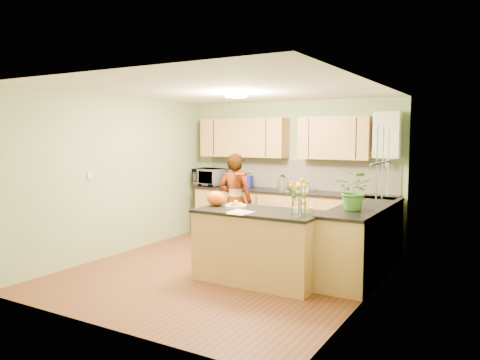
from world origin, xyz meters
The scene contains 28 objects.
floor centered at (0.00, 0.00, 0.00)m, with size 4.50×4.50×0.00m, color #5E2D1A.
ceiling centered at (0.00, 0.00, 2.50)m, with size 4.00×4.50×0.02m, color silver.
wall_back centered at (0.00, 2.25, 1.25)m, with size 4.00×0.02×2.50m, color #8B9E71.
wall_front centered at (0.00, -2.25, 1.25)m, with size 4.00×0.02×2.50m, color #8B9E71.
wall_left centered at (-2.00, 0.00, 1.25)m, with size 0.02×4.50×2.50m, color #8B9E71.
wall_right centered at (2.00, 0.00, 1.25)m, with size 0.02×4.50×2.50m, color #8B9E71.
back_counter centered at (0.10, 1.95, 0.47)m, with size 3.64×0.62×0.94m.
right_counter centered at (1.70, 0.85, 0.47)m, with size 0.62×2.24×0.94m.
splashback centered at (0.10, 2.23, 1.20)m, with size 3.60×0.02×0.52m, color silver.
upper_cabinets centered at (-0.18, 2.08, 1.85)m, with size 3.20×0.34×0.70m.
boiler centered at (1.70, 2.09, 1.90)m, with size 0.40×0.30×0.86m.
window_right centered at (1.99, 0.60, 1.55)m, with size 0.01×1.30×1.05m.
light_switch centered at (-1.99, -0.60, 1.30)m, with size 0.02×0.09×0.09m, color silver.
ceiling_lamp centered at (0.00, 0.30, 2.46)m, with size 0.30×0.30×0.07m.
peninsula_island centered at (0.62, -0.16, 0.47)m, with size 1.63×0.83×0.93m.
fruit_dish centered at (0.27, -0.16, 0.97)m, with size 0.28×0.28×0.10m.
orange_bowl centered at (1.17, -0.01, 0.99)m, with size 0.23×0.23×0.13m.
flower_vase centered at (1.22, -0.34, 1.25)m, with size 0.26×0.26×0.48m.
orange_bag centered at (-0.08, -0.11, 1.03)m, with size 0.27×0.23×0.20m, color #EF5D13.
papers centered at (0.52, -0.46, 0.94)m, with size 0.23×0.32×0.01m, color white.
violinist centered at (-0.56, 1.22, 0.80)m, with size 0.58×0.38×1.60m, color #DEAC88.
violin centered at (-0.36, 1.00, 1.28)m, with size 0.58×0.23×0.12m, color #4E1304, non-canonical shape.
microwave centered at (-1.55, 1.93, 1.10)m, with size 0.60×0.40×0.33m, color silver.
blue_box centered at (-0.80, 1.95, 1.05)m, with size 0.28×0.20×0.22m, color navy.
kettle centered at (-0.03, 1.93, 1.07)m, with size 0.17×0.17×0.32m.
jar_cream centered at (0.26, 1.97, 1.02)m, with size 0.10×0.10×0.15m, color #FBF0C8.
jar_white centered at (0.41, 1.93, 1.03)m, with size 0.12×0.12×0.19m, color silver.
potted_plant centered at (1.70, 0.38, 1.19)m, with size 0.46×0.40×0.51m, color #407B29.
Camera 1 is at (3.40, -5.43, 1.89)m, focal length 35.00 mm.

